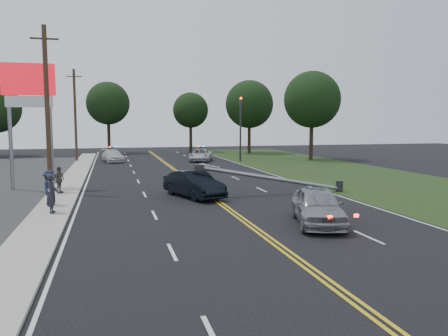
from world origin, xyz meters
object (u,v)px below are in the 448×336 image
object	(u,v)px
fallen_streetlight	(281,179)
bystander_c	(49,188)
utility_pole_far	(75,115)
crashed_sedan	(194,184)
utility_pole_mid	(47,109)
emergency_b	(113,156)
waiting_sedan	(318,206)
bystander_a	(52,193)
bystander_d	(59,180)
pylon_sign	(29,95)
emergency_a	(201,155)
bystander_b	(51,188)
traffic_signal	(240,123)

from	to	relation	value
fallen_streetlight	bystander_c	xyz separation A→B (m)	(-12.83, -0.78, 0.09)
utility_pole_far	crashed_sedan	bearing A→B (deg)	-72.30
utility_pole_mid	emergency_b	xyz separation A→B (m)	(3.81, 20.88, -4.42)
waiting_sedan	crashed_sedan	bearing A→B (deg)	132.61
bystander_a	utility_pole_far	bearing A→B (deg)	4.95
utility_pole_mid	bystander_d	size ratio (longest dim) A/B	6.25
pylon_sign	emergency_a	world-z (taller)	pylon_sign
utility_pole_mid	waiting_sedan	xyz separation A→B (m)	(12.02, -11.56, -4.30)
fallen_streetlight	emergency_b	bearing A→B (deg)	111.05
crashed_sedan	bystander_b	size ratio (longest dim) A/B	2.72
emergency_a	traffic_signal	bearing A→B (deg)	0.62
traffic_signal	fallen_streetlight	world-z (taller)	traffic_signal
utility_pole_mid	bystander_a	distance (m)	8.03
emergency_b	bystander_c	distance (m)	25.87
traffic_signal	waiting_sedan	world-z (taller)	traffic_signal
utility_pole_mid	bystander_c	size ratio (longest dim) A/B	5.63
pylon_sign	bystander_c	distance (m)	8.62
pylon_sign	utility_pole_mid	world-z (taller)	utility_pole_mid
traffic_signal	bystander_c	bearing A→B (deg)	-126.64
utility_pole_far	bystander_a	distance (m)	29.17
pylon_sign	traffic_signal	xyz separation A→B (m)	(18.80, 16.00, -1.79)
fallen_streetlight	bystander_c	bearing A→B (deg)	-176.52
crashed_sedan	waiting_sedan	size ratio (longest dim) A/B	1.00
bystander_a	bystander_c	bearing A→B (deg)	13.25
emergency_a	emergency_b	bearing A→B (deg)	-171.32
fallen_streetlight	bystander_c	distance (m)	12.85
utility_pole_far	bystander_c	size ratio (longest dim) A/B	5.63
utility_pole_far	crashed_sedan	size ratio (longest dim) A/B	2.17
traffic_signal	utility_pole_mid	bearing A→B (deg)	-134.20
bystander_a	emergency_a	bearing A→B (deg)	-22.18
traffic_signal	waiting_sedan	xyz separation A→B (m)	(-5.48, -29.55, -3.42)
fallen_streetlight	waiting_sedan	xyz separation A→B (m)	(-1.37, -7.56, -0.13)
pylon_sign	crashed_sedan	size ratio (longest dim) A/B	1.73
pylon_sign	bystander_d	bearing A→B (deg)	-57.15
pylon_sign	utility_pole_mid	size ratio (longest dim) A/B	0.80
traffic_signal	bystander_c	xyz separation A→B (m)	(-16.94, -22.78, -3.20)
waiting_sedan	utility_pole_far	bearing A→B (deg)	126.46
bystander_c	bystander_d	world-z (taller)	bystander_c
fallen_streetlight	waiting_sedan	distance (m)	7.68
bystander_b	bystander_d	world-z (taller)	bystander_b
fallen_streetlight	bystander_a	distance (m)	12.78
pylon_sign	traffic_signal	size ratio (longest dim) A/B	1.13
emergency_a	utility_pole_far	bearing A→B (deg)	-173.38
traffic_signal	crashed_sedan	bearing A→B (deg)	-113.28
bystander_a	bystander_c	world-z (taller)	bystander_a
emergency_a	bystander_c	bearing A→B (deg)	-99.83
fallen_streetlight	utility_pole_mid	distance (m)	14.58
traffic_signal	crashed_sedan	size ratio (longest dim) A/B	1.53
bystander_b	bystander_a	bearing A→B (deg)	171.02
pylon_sign	emergency_b	distance (m)	20.27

